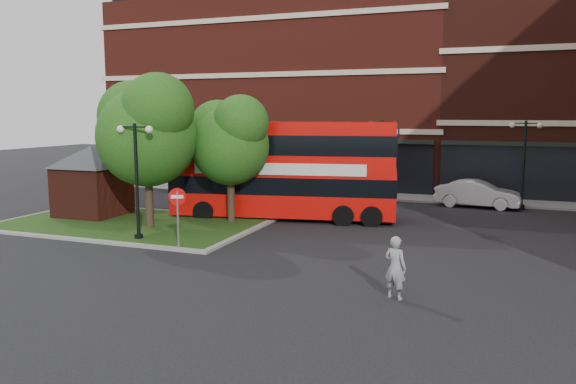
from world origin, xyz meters
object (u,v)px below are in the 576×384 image
at_px(bus, 283,163).
at_px(car_white, 478,194).
at_px(woman, 395,268).
at_px(car_silver, 298,183).

distance_m(bus, car_white, 11.94).
distance_m(woman, car_white, 17.95).
height_order(woman, car_silver, woman).
bearing_deg(bus, woman, -64.76).
height_order(bus, woman, bus).
bearing_deg(car_silver, bus, -162.49).
xyz_separation_m(woman, car_silver, (-9.96, 19.38, -0.25)).
height_order(bus, car_white, bus).
xyz_separation_m(bus, car_white, (9.27, 7.23, -2.08)).
bearing_deg(bus, car_silver, 94.37).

